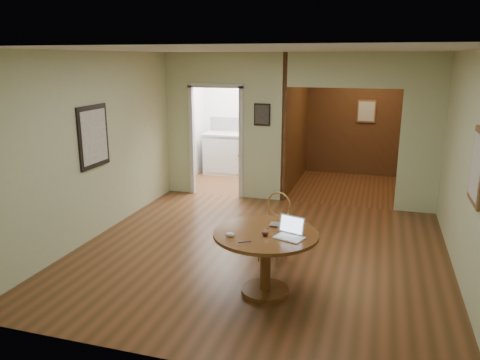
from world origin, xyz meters
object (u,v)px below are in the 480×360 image
(dining_table, at_px, (266,248))
(closed_laptop, at_px, (284,227))
(open_laptop, at_px, (290,231))
(chair, at_px, (276,223))

(dining_table, xyz_separation_m, closed_laptop, (0.16, 0.18, 0.20))
(dining_table, height_order, closed_laptop, closed_laptop)
(open_laptop, xyz_separation_m, closed_laptop, (-0.12, 0.22, -0.05))
(dining_table, xyz_separation_m, open_laptop, (0.28, -0.04, 0.25))
(chair, xyz_separation_m, closed_laptop, (0.26, -0.76, 0.24))
(chair, bearing_deg, open_laptop, -51.92)
(open_laptop, bearing_deg, dining_table, -170.19)
(dining_table, bearing_deg, chair, 95.94)
(open_laptop, distance_m, closed_laptop, 0.25)
(open_laptop, height_order, closed_laptop, open_laptop)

